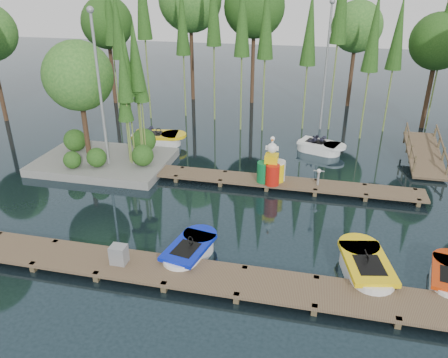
% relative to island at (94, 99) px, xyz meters
% --- Properties ---
extents(ground_plane, '(90.00, 90.00, 0.00)m').
position_rel_island_xyz_m(ground_plane, '(6.30, -3.29, -3.18)').
color(ground_plane, '#1C2D36').
extents(near_dock, '(18.00, 1.50, 0.50)m').
position_rel_island_xyz_m(near_dock, '(6.30, -7.79, -2.95)').
color(near_dock, brown).
rests_on(near_dock, ground).
extents(far_dock, '(15.00, 1.20, 0.50)m').
position_rel_island_xyz_m(far_dock, '(7.30, -0.79, -2.95)').
color(far_dock, brown).
rests_on(far_dock, ground).
extents(island, '(6.20, 4.20, 6.75)m').
position_rel_island_xyz_m(island, '(0.00, 0.00, 0.00)').
color(island, slate).
rests_on(island, ground).
extents(tree_screen, '(34.42, 18.53, 10.31)m').
position_rel_island_xyz_m(tree_screen, '(4.26, 7.31, 2.93)').
color(tree_screen, '#412B1B').
rests_on(tree_screen, ground).
extents(lamp_island, '(0.30, 0.30, 7.25)m').
position_rel_island_xyz_m(lamp_island, '(0.80, -0.79, 1.08)').
color(lamp_island, gray).
rests_on(lamp_island, ground).
extents(lamp_rear, '(0.30, 0.30, 7.25)m').
position_rel_island_xyz_m(lamp_rear, '(10.30, 7.71, 1.08)').
color(lamp_rear, gray).
rests_on(lamp_rear, ground).
extents(ramp, '(1.50, 3.94, 1.49)m').
position_rel_island_xyz_m(ramp, '(15.30, 3.21, -2.60)').
color(ramp, brown).
rests_on(ramp, ground).
extents(boat_blue, '(1.57, 2.67, 0.84)m').
position_rel_island_xyz_m(boat_blue, '(6.55, -6.70, -2.94)').
color(boat_blue, white).
rests_on(boat_blue, ground).
extents(boat_yellow_near, '(1.84, 3.04, 0.95)m').
position_rel_island_xyz_m(boat_yellow_near, '(12.04, -6.37, -2.91)').
color(boat_yellow_near, white).
rests_on(boat_yellow_near, ground).
extents(boat_yellow_far, '(3.18, 1.81, 1.50)m').
position_rel_island_xyz_m(boat_yellow_far, '(1.73, 3.02, -2.87)').
color(boat_yellow_far, white).
rests_on(boat_yellow_far, ground).
extents(boat_white_far, '(2.79, 1.93, 1.21)m').
position_rel_island_xyz_m(boat_white_far, '(10.37, 3.89, -2.91)').
color(boat_white_far, white).
rests_on(boat_white_far, ground).
extents(utility_cabinet, '(0.49, 0.41, 0.60)m').
position_rel_island_xyz_m(utility_cabinet, '(4.64, -7.79, -2.58)').
color(utility_cabinet, gray).
rests_on(utility_cabinet, near_dock).
extents(yellow_barrel, '(0.54, 0.54, 0.81)m').
position_rel_island_xyz_m(yellow_barrel, '(8.71, -0.79, -2.48)').
color(yellow_barrel, yellow).
rests_on(yellow_barrel, far_dock).
extents(drum_cluster, '(1.18, 1.08, 2.04)m').
position_rel_island_xyz_m(drum_cluster, '(8.45, -0.95, -2.28)').
color(drum_cluster, '#0B6A31').
rests_on(drum_cluster, far_dock).
extents(seagull_post, '(0.46, 0.25, 0.73)m').
position_rel_island_xyz_m(seagull_post, '(10.42, -0.79, -2.39)').
color(seagull_post, gray).
rests_on(seagull_post, far_dock).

